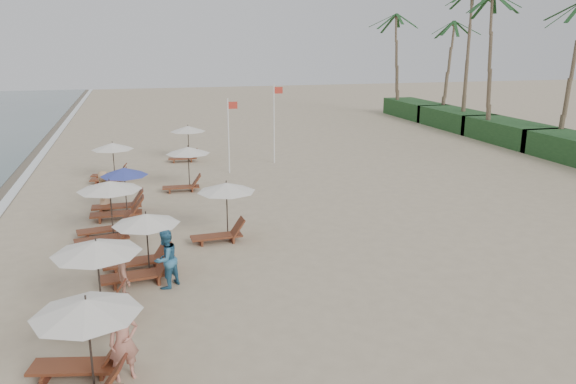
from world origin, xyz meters
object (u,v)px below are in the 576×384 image
object	(u,v)px
lounger_station_3	(105,210)
inland_station_2	(186,138)
beachgoer_mid_b	(125,272)
inland_station_0	(222,206)
lounger_station_0	(78,347)
lounger_station_1	(92,277)
inland_station_1	(185,163)
lounger_station_5	(110,161)
lounger_station_2	(139,248)
flag_pole_near	(229,132)
beachgoer_mid_a	(166,259)
beachgoer_near	(124,341)
beachgoer_far_b	(104,191)
lounger_station_4	(118,195)

from	to	relation	value
lounger_station_3	inland_station_2	distance (m)	14.80
lounger_station_3	beachgoer_mid_b	size ratio (longest dim) A/B	1.79
inland_station_0	inland_station_2	bearing A→B (deg)	89.78
lounger_station_0	lounger_station_1	distance (m)	3.35
inland_station_0	inland_station_1	bearing A→B (deg)	94.76
beachgoer_mid_b	inland_station_1	bearing A→B (deg)	-22.12
lounger_station_5	lounger_station_2	bearing A→B (deg)	-84.62
lounger_station_2	lounger_station_3	bearing A→B (deg)	106.53
inland_station_1	lounger_station_2	bearing A→B (deg)	-103.12
lounger_station_2	lounger_station_5	distance (m)	13.69
inland_station_2	flag_pole_near	size ratio (longest dim) A/B	0.59
beachgoer_mid_a	flag_pole_near	bearing A→B (deg)	-151.29
lounger_station_1	flag_pole_near	size ratio (longest dim) A/B	0.60
inland_station_2	beachgoer_mid_a	distance (m)	19.26
lounger_station_3	beachgoer_near	size ratio (longest dim) A/B	1.46
lounger_station_3	beachgoer_mid_b	xyz separation A→B (m)	(0.73, -5.29, -0.45)
lounger_station_0	beachgoer_near	size ratio (longest dim) A/B	1.48
lounger_station_3	lounger_station_5	xyz separation A→B (m)	(-0.13, 9.75, -0.08)
beachgoer_near	beachgoer_mid_b	world-z (taller)	beachgoer_near
lounger_station_5	beachgoer_far_b	bearing A→B (deg)	-90.95
lounger_station_2	inland_station_1	size ratio (longest dim) A/B	1.04
inland_station_0	beachgoer_near	size ratio (longest dim) A/B	1.43
lounger_station_1	inland_station_2	xyz separation A→B (m)	(4.46, 20.79, 0.21)
lounger_station_2	inland_station_0	bearing A→B (deg)	40.94
lounger_station_5	flag_pole_near	world-z (taller)	flag_pole_near
lounger_station_4	flag_pole_near	xyz separation A→B (m)	(6.06, 7.03, 1.45)
lounger_station_0	lounger_station_3	world-z (taller)	lounger_station_3
beachgoer_near	beachgoer_mid_a	distance (m)	4.94
lounger_station_4	inland_station_0	size ratio (longest dim) A/B	0.98
lounger_station_3	lounger_station_0	bearing A→B (deg)	-91.16
lounger_station_0	lounger_station_4	world-z (taller)	lounger_station_0
lounger_station_1	beachgoer_far_b	xyz separation A→B (m)	(-0.13, 10.89, -0.35)
beachgoer_far_b	lounger_station_4	bearing A→B (deg)	-131.01
lounger_station_0	lounger_station_5	bearing A→B (deg)	89.80
inland_station_1	lounger_station_3	bearing A→B (deg)	-118.13
lounger_station_5	inland_station_1	world-z (taller)	inland_station_1
lounger_station_0	flag_pole_near	world-z (taller)	flag_pole_near
lounger_station_1	lounger_station_4	distance (m)	9.80
beachgoer_mid_a	beachgoer_far_b	distance (m)	9.45
lounger_station_3	lounger_station_5	bearing A→B (deg)	90.78
lounger_station_0	beachgoer_mid_b	world-z (taller)	lounger_station_0
lounger_station_0	beachgoer_far_b	bearing A→B (deg)	90.09
lounger_station_4	inland_station_2	size ratio (longest dim) A/B	1.03
inland_station_1	beachgoer_mid_a	bearing A→B (deg)	-98.20
lounger_station_4	beachgoer_far_b	distance (m)	1.28
lounger_station_5	beachgoer_mid_b	bearing A→B (deg)	-86.73
inland_station_1	flag_pole_near	xyz separation A→B (m)	(2.83, 3.34, 0.96)
lounger_station_5	flag_pole_near	distance (m)	6.74
inland_station_2	beachgoer_far_b	bearing A→B (deg)	-114.83
lounger_station_4	inland_station_1	world-z (taller)	inland_station_1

